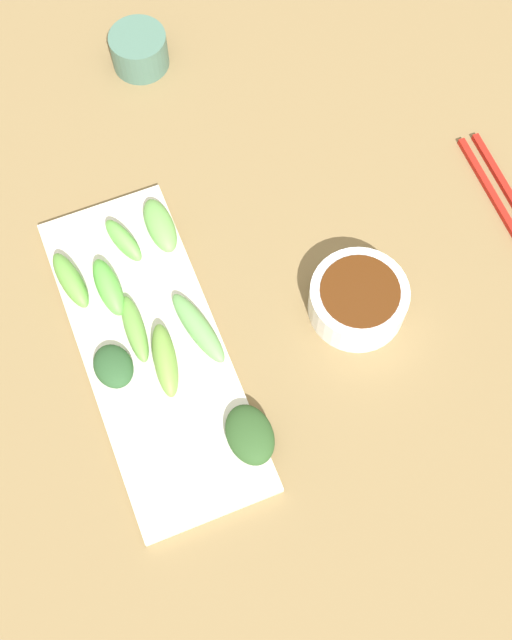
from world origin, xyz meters
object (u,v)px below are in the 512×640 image
(serving_plate, at_px, (153,351))
(chopsticks, at_px, (512,213))
(tea_cup, at_px, (139,50))
(sauce_bowl, at_px, (358,299))

(serving_plate, distance_m, chopsticks, 0.45)
(chopsticks, bearing_deg, tea_cup, -47.84)
(chopsticks, relative_size, tea_cup, 3.17)
(serving_plate, bearing_deg, chopsticks, -178.76)
(serving_plate, height_order, chopsticks, serving_plate)
(sauce_bowl, relative_size, serving_plate, 0.28)
(serving_plate, xyz_separation_m, chopsticks, (-0.45, -0.01, -0.00))
(tea_cup, bearing_deg, serving_plate, 73.26)
(sauce_bowl, height_order, serving_plate, sauce_bowl)
(serving_plate, distance_m, tea_cup, 0.41)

